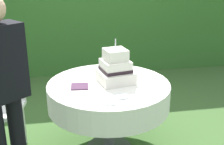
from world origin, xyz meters
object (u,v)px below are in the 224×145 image
serving_plate_near (122,96)px  garden_chair (2,100)px  wedding_cake (116,69)px  serving_plate_far (110,103)px  standing_person (1,89)px  napkin_stack (80,86)px  serving_plate_left (142,72)px  cake_table (109,95)px

serving_plate_near → garden_chair: garden_chair is taller
wedding_cake → serving_plate_far: wedding_cake is taller
wedding_cake → standing_person: standing_person is taller
serving_plate_far → serving_plate_near: bearing=42.1°
serving_plate_near → napkin_stack: same height
serving_plate_far → serving_plate_left: same height
cake_table → serving_plate_far: size_ratio=11.23×
serving_plate_far → garden_chair: bearing=146.5°
wedding_cake → napkin_stack: bearing=-167.8°
cake_table → serving_plate_far: (-0.06, -0.43, 0.12)m
serving_plate_far → garden_chair: 1.16m
wedding_cake → standing_person: bearing=-151.3°
standing_person → serving_plate_near: bearing=9.5°
napkin_stack → standing_person: standing_person is taller
cake_table → standing_person: bearing=-151.0°
cake_table → serving_plate_near: serving_plate_near is taller
cake_table → wedding_cake: 0.26m
cake_table → serving_plate_left: bearing=30.1°
cake_table → serving_plate_near: size_ratio=9.83×
serving_plate_far → garden_chair: (-0.95, 0.63, -0.19)m
wedding_cake → standing_person: size_ratio=0.26×
cake_table → napkin_stack: napkin_stack is taller
serving_plate_left → standing_person: size_ratio=0.09×
serving_plate_near → garden_chair: size_ratio=0.13×
serving_plate_left → cake_table: bearing=-149.9°
serving_plate_left → standing_person: 1.45m
cake_table → garden_chair: 1.03m
garden_chair → serving_plate_left: bearing=0.9°
wedding_cake → napkin_stack: size_ratio=2.69×
serving_plate_left → napkin_stack: (-0.66, -0.27, -0.00)m
serving_plate_near → napkin_stack: (-0.33, 0.28, -0.00)m
cake_table → serving_plate_far: bearing=-97.8°
serving_plate_near → serving_plate_far: (-0.12, -0.11, 0.00)m
cake_table → serving_plate_left: 0.46m
serving_plate_near → wedding_cake: bearing=87.9°
cake_table → serving_plate_near: (0.06, -0.32, 0.12)m
serving_plate_near → serving_plate_left: bearing=59.1°
serving_plate_far → wedding_cake: bearing=74.3°
garden_chair → standing_person: 0.80m
wedding_cake → garden_chair: size_ratio=0.47×
cake_table → napkin_stack: size_ratio=7.45×
serving_plate_far → serving_plate_left: (0.44, 0.65, 0.00)m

